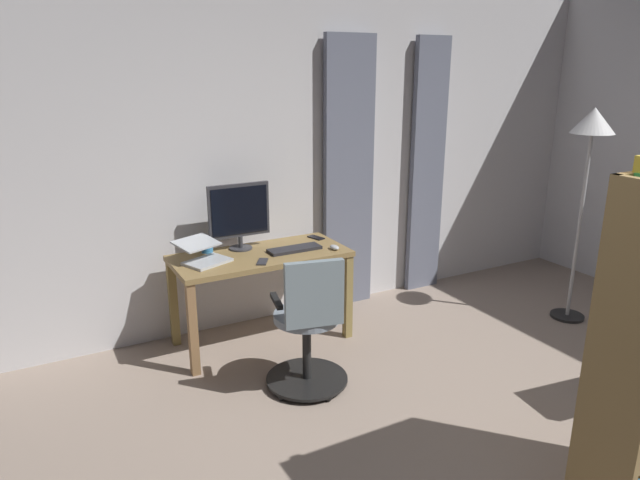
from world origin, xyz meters
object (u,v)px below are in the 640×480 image
(mug_coffee, at_px, (207,246))
(computer_monitor, at_px, (239,213))
(cell_phone_by_monitor, at_px, (316,238))
(desk, at_px, (261,267))
(cell_phone_face_up, at_px, (262,262))
(laptop, at_px, (203,255))
(office_chair, at_px, (309,329))
(computer_mouse, at_px, (334,247))
(computer_keyboard, at_px, (295,249))
(floor_lamp, at_px, (591,142))

(mug_coffee, bearing_deg, computer_monitor, 172.80)
(cell_phone_by_monitor, bearing_deg, desk, -0.82)
(cell_phone_face_up, bearing_deg, laptop, 1.53)
(office_chair, bearing_deg, computer_mouse, 61.40)
(office_chair, distance_m, computer_mouse, 0.89)
(computer_keyboard, bearing_deg, computer_monitor, -34.53)
(laptop, distance_m, mug_coffee, 0.22)
(computer_monitor, bearing_deg, cell_phone_by_monitor, 177.69)
(office_chair, xyz_separation_m, cell_phone_by_monitor, (-0.57, -0.97, 0.29))
(office_chair, height_order, laptop, office_chair)
(office_chair, height_order, floor_lamp, floor_lamp)
(computer_monitor, distance_m, laptop, 0.45)
(computer_monitor, bearing_deg, computer_mouse, 149.95)
(cell_phone_by_monitor, height_order, mug_coffee, mug_coffee)
(computer_mouse, bearing_deg, office_chair, 48.89)
(desk, xyz_separation_m, computer_keyboard, (-0.26, 0.06, 0.12))
(desk, relative_size, office_chair, 1.39)
(office_chair, xyz_separation_m, computer_mouse, (-0.55, -0.63, 0.30))
(cell_phone_face_up, relative_size, floor_lamp, 0.08)
(cell_phone_face_up, distance_m, mug_coffee, 0.51)
(office_chair, relative_size, computer_mouse, 9.58)
(cell_phone_by_monitor, distance_m, floor_lamp, 2.33)
(desk, height_order, cell_phone_by_monitor, cell_phone_by_monitor)
(office_chair, distance_m, laptop, 1.00)
(computer_keyboard, height_order, cell_phone_by_monitor, computer_keyboard)
(computer_monitor, distance_m, mug_coffee, 0.35)
(laptop, xyz_separation_m, cell_phone_face_up, (-0.37, 0.21, -0.05))
(computer_mouse, height_order, mug_coffee, mug_coffee)
(computer_mouse, bearing_deg, desk, -18.52)
(office_chair, bearing_deg, laptop, 130.24)
(computer_mouse, relative_size, cell_phone_by_monitor, 0.69)
(computer_mouse, distance_m, floor_lamp, 2.21)
(laptop, distance_m, floor_lamp, 3.16)
(office_chair, distance_m, mug_coffee, 1.14)
(desk, height_order, office_chair, office_chair)
(cell_phone_by_monitor, xyz_separation_m, cell_phone_face_up, (0.63, 0.36, 0.00))
(desk, xyz_separation_m, mug_coffee, (0.35, -0.22, 0.16))
(office_chair, relative_size, mug_coffee, 7.04)
(laptop, bearing_deg, cell_phone_by_monitor, 165.79)
(floor_lamp, bearing_deg, computer_keyboard, -19.57)
(desk, height_order, laptop, laptop)
(office_chair, relative_size, cell_phone_face_up, 6.65)
(computer_mouse, relative_size, floor_lamp, 0.06)
(computer_keyboard, height_order, computer_mouse, computer_mouse)
(laptop, relative_size, floor_lamp, 0.24)
(computer_monitor, xyz_separation_m, computer_mouse, (-0.64, 0.37, -0.27))
(computer_monitor, relative_size, computer_mouse, 5.16)
(computer_keyboard, height_order, mug_coffee, mug_coffee)
(computer_keyboard, height_order, floor_lamp, floor_lamp)
(cell_phone_face_up, bearing_deg, office_chair, 127.08)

